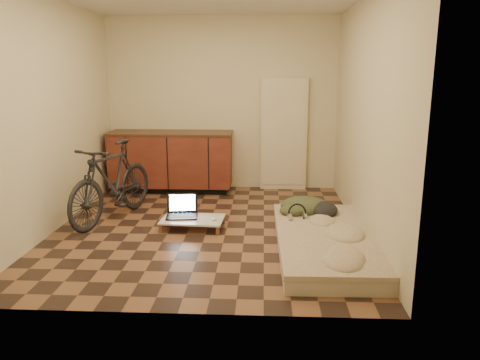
{
  "coord_description": "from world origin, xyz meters",
  "views": [
    {
      "loc": [
        0.64,
        -5.2,
        1.8
      ],
      "look_at": [
        0.37,
        0.13,
        0.55
      ],
      "focal_mm": 35.0,
      "sensor_mm": 36.0,
      "label": 1
    }
  ],
  "objects_px": {
    "bicycle": "(112,178)",
    "lap_desk": "(193,220)",
    "laptop": "(182,212)",
    "futon": "(326,241)"
  },
  "relations": [
    {
      "from": "bicycle",
      "to": "laptop",
      "type": "relative_size",
      "value": 4.18
    },
    {
      "from": "futon",
      "to": "lap_desk",
      "type": "bearing_deg",
      "value": 156.71
    },
    {
      "from": "bicycle",
      "to": "laptop",
      "type": "distance_m",
      "value": 0.97
    },
    {
      "from": "bicycle",
      "to": "lap_desk",
      "type": "bearing_deg",
      "value": 3.45
    },
    {
      "from": "futon",
      "to": "laptop",
      "type": "height_order",
      "value": "laptop"
    },
    {
      "from": "futon",
      "to": "lap_desk",
      "type": "distance_m",
      "value": 1.6
    },
    {
      "from": "bicycle",
      "to": "lap_desk",
      "type": "relative_size",
      "value": 2.23
    },
    {
      "from": "futon",
      "to": "lap_desk",
      "type": "relative_size",
      "value": 2.86
    },
    {
      "from": "futon",
      "to": "bicycle",
      "type": "bearing_deg",
      "value": 159.79
    },
    {
      "from": "bicycle",
      "to": "laptop",
      "type": "height_order",
      "value": "bicycle"
    }
  ]
}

